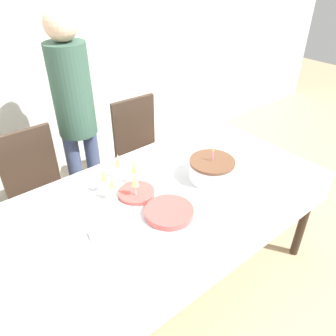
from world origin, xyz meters
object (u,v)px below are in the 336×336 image
object	(u,v)px
dining_chair_far_left	(39,190)
person_standing	(75,107)
plate_stack_dessert	(137,193)
dining_chair_far_right	(142,149)
birthday_cake	(212,169)
champagne_tray	(122,181)
plate_stack_main	(169,212)

from	to	relation	value
dining_chair_far_left	person_standing	xyz separation A→B (m)	(0.40, 0.08, 0.51)
plate_stack_dessert	person_standing	size ratio (longest dim) A/B	0.13
dining_chair_far_right	person_standing	distance (m)	0.72
birthday_cake	person_standing	size ratio (longest dim) A/B	0.17
dining_chair_far_left	person_standing	world-z (taller)	person_standing
dining_chair_far_right	person_standing	size ratio (longest dim) A/B	0.56
champagne_tray	person_standing	world-z (taller)	person_standing
dining_chair_far_left	plate_stack_dessert	size ratio (longest dim) A/B	4.38
birthday_cake	champagne_tray	xyz separation A→B (m)	(-0.51, 0.24, 0.00)
champagne_tray	birthday_cake	bearing A→B (deg)	-25.46
plate_stack_dessert	birthday_cake	bearing A→B (deg)	-18.21
birthday_cake	champagne_tray	world-z (taller)	birthday_cake
champagne_tray	plate_stack_main	distance (m)	0.35
champagne_tray	dining_chair_far_left	bearing A→B (deg)	114.81
dining_chair_far_right	plate_stack_main	bearing A→B (deg)	-117.24
dining_chair_far_right	birthday_cake	distance (m)	0.96
dining_chair_far_left	dining_chair_far_right	distance (m)	0.91
birthday_cake	person_standing	bearing A→B (deg)	112.82
dining_chair_far_right	plate_stack_main	size ratio (longest dim) A/B	3.52
dining_chair_far_left	champagne_tray	size ratio (longest dim) A/B	2.63
dining_chair_far_left	birthday_cake	bearing A→B (deg)	-48.10
dining_chair_far_left	plate_stack_dessert	bearing A→B (deg)	-65.17
dining_chair_far_left	plate_stack_dessert	distance (m)	0.87
dining_chair_far_left	plate_stack_main	xyz separation A→B (m)	(0.39, -1.01, 0.26)
dining_chair_far_left	dining_chair_far_right	bearing A→B (deg)	-0.01
champagne_tray	plate_stack_dessert	world-z (taller)	champagne_tray
plate_stack_dessert	person_standing	distance (m)	0.87
plate_stack_dessert	plate_stack_main	bearing A→B (deg)	-80.72
dining_chair_far_left	person_standing	size ratio (longest dim) A/B	0.56
birthday_cake	dining_chair_far_right	bearing A→B (deg)	84.06
dining_chair_far_left	plate_stack_main	bearing A→B (deg)	-68.81
person_standing	birthday_cake	bearing A→B (deg)	-67.18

